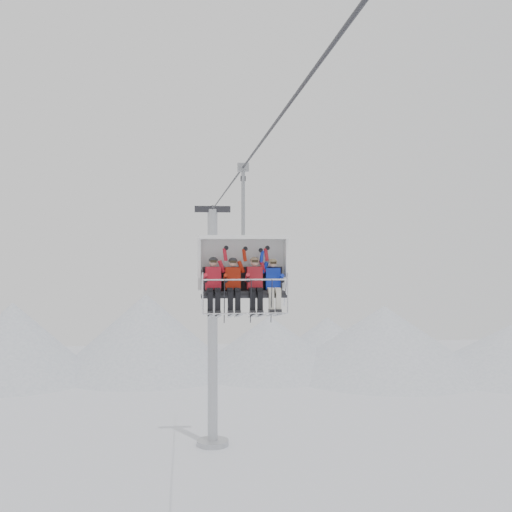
{
  "coord_description": "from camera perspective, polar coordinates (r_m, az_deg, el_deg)",
  "views": [
    {
      "loc": [
        -1.56,
        -13.99,
        11.15
      ],
      "look_at": [
        0.0,
        0.0,
        10.96
      ],
      "focal_mm": 45.0,
      "sensor_mm": 36.0,
      "label": 1
    }
  ],
  "objects": [
    {
      "name": "skier_far_left",
      "position": [
        16.97,
        -3.81,
        -2.41
      ],
      "size": [
        0.41,
        1.69,
        1.64
      ],
      "color": "red",
      "rests_on": "chairlift_carrier"
    },
    {
      "name": "lift_tower_right",
      "position": [
        36.42,
        -3.88,
        -7.72
      ],
      "size": [
        2.0,
        1.8,
        13.48
      ],
      "color": "#A2A4A9",
      "rests_on": "ground"
    },
    {
      "name": "skier_center_left",
      "position": [
        17.0,
        -2.05,
        -2.43
      ],
      "size": [
        0.4,
        1.69,
        1.61
      ],
      "color": "#A61E0B",
      "rests_on": "chairlift_carrier"
    },
    {
      "name": "skier_center_right",
      "position": [
        17.05,
        -0.09,
        -2.39
      ],
      "size": [
        0.41,
        1.69,
        1.64
      ],
      "color": "#AC1B24",
      "rests_on": "chairlift_carrier"
    },
    {
      "name": "skier_far_right",
      "position": [
        17.11,
        1.54,
        -2.46
      ],
      "size": [
        0.39,
        1.69,
        1.56
      ],
      "color": "#112AAF",
      "rests_on": "chairlift_carrier"
    },
    {
      "name": "haul_cable",
      "position": [
        14.24,
        0.0,
        9.44
      ],
      "size": [
        0.06,
        50.0,
        0.06
      ],
      "primitive_type": "cylinder",
      "rotation": [
        1.57,
        0.0,
        0.0
      ],
      "color": "#292A2E",
      "rests_on": "lift_tower_left"
    },
    {
      "name": "chairlift_carrier",
      "position": [
        17.31,
        -1.19,
        -0.79
      ],
      "size": [
        2.41,
        1.17,
        3.98
      ],
      "color": "black",
      "rests_on": "haul_cable"
    },
    {
      "name": "ridgeline",
      "position": [
        56.65,
        -6.38,
        -7.68
      ],
      "size": [
        72.0,
        21.0,
        7.0
      ],
      "color": "silver",
      "rests_on": "ground"
    }
  ]
}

